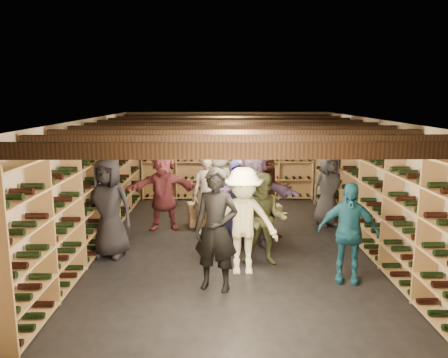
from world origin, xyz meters
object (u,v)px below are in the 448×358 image
at_px(person_0, 109,208).
at_px(person_6, 238,199).
at_px(crate_loose, 271,208).
at_px(person_3, 243,221).
at_px(person_4, 348,233).
at_px(crate_stack_right, 212,212).
at_px(person_11, 253,198).
at_px(person_12, 328,189).
at_px(person_7, 207,194).
at_px(crate_stack_left, 200,214).
at_px(person_2, 265,219).
at_px(person_8, 269,192).
at_px(person_10, 243,192).
at_px(person_1, 216,230).
at_px(person_5, 164,190).
at_px(person_9, 219,186).

bearing_deg(person_0, person_6, 34.12).
bearing_deg(crate_loose, person_3, -103.30).
distance_m(person_0, person_4, 4.08).
bearing_deg(person_3, crate_stack_right, 102.02).
height_order(person_0, person_11, person_11).
xyz_separation_m(person_6, person_12, (2.04, 0.94, -0.01)).
relative_size(person_7, person_11, 0.89).
xyz_separation_m(crate_stack_left, person_2, (1.20, -2.30, 0.53)).
bearing_deg(person_4, person_7, 146.95).
height_order(person_3, person_4, person_3).
xyz_separation_m(crate_stack_right, person_8, (1.17, -1.11, 0.70)).
relative_size(crate_loose, person_10, 0.33).
bearing_deg(person_0, person_11, 22.07).
height_order(crate_loose, person_4, person_4).
bearing_deg(person_0, person_8, 29.46).
bearing_deg(person_12, person_1, -140.29).
height_order(person_3, person_5, person_3).
distance_m(person_1, person_3, 0.73).
xyz_separation_m(person_1, person_7, (-0.20, 2.66, -0.07)).
xyz_separation_m(person_0, person_1, (1.90, -1.39, 0.02)).
relative_size(person_4, person_6, 0.97).
xyz_separation_m(crate_stack_right, person_4, (2.14, -3.18, 0.52)).
bearing_deg(person_3, person_2, 46.85).
bearing_deg(person_6, person_9, 108.37).
xyz_separation_m(crate_stack_right, person_0, (-1.78, -2.05, 0.63)).
bearing_deg(person_0, person_4, -4.33).
xyz_separation_m(person_1, person_11, (0.68, 1.86, 0.03)).
bearing_deg(person_6, crate_loose, 59.78).
bearing_deg(person_11, person_9, 106.80).
distance_m(person_1, person_2, 1.28).
relative_size(person_6, person_9, 0.88).
bearing_deg(person_6, person_12, 18.48).
relative_size(person_6, person_12, 1.01).
bearing_deg(person_3, person_6, 91.31).
xyz_separation_m(person_0, person_8, (2.94, 0.94, 0.06)).
relative_size(person_9, person_12, 1.15).
xyz_separation_m(crate_stack_left, person_10, (0.97, -0.00, 0.50)).
bearing_deg(person_0, crate_stack_left, 63.11).
bearing_deg(person_12, person_6, -168.72).
bearing_deg(person_0, person_10, 49.12).
relative_size(crate_stack_right, person_4, 0.34).
xyz_separation_m(person_2, person_3, (-0.38, -0.39, 0.08)).
height_order(person_2, person_12, person_12).
distance_m(crate_stack_left, person_4, 3.90).
bearing_deg(person_9, person_12, -5.27).
bearing_deg(person_7, person_9, 69.59).
distance_m(person_5, person_7, 1.01).
relative_size(person_3, person_10, 1.15).
bearing_deg(person_1, person_2, 68.30).
height_order(person_0, person_1, person_1).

